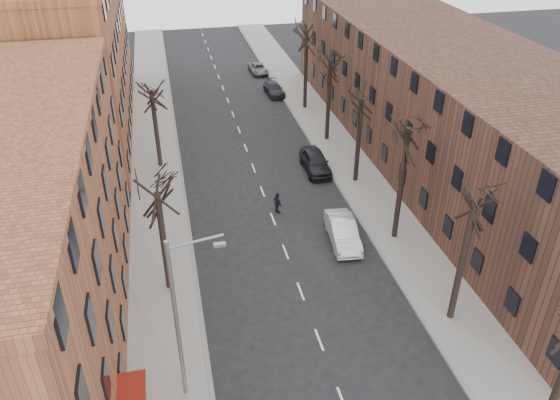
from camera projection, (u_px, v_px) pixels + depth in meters
sidewalk_left at (156, 161)px, 46.81m from camera, size 4.00×90.00×0.15m
sidewalk_right at (334, 143)px, 49.76m from camera, size 4.00×90.00×0.15m
building_left_far at (54, 57)px, 49.23m from camera, size 12.00×28.00×14.00m
building_right at (449, 105)px, 44.51m from camera, size 12.00×50.00×10.00m
tree_right_b at (450, 318)px, 30.56m from camera, size 5.20×5.20×10.80m
tree_right_c at (394, 237)px, 37.23m from camera, size 5.20×5.20×11.60m
tree_right_d at (355, 181)px, 43.89m from camera, size 5.20×5.20×10.00m
tree_right_e at (327, 140)px, 50.56m from camera, size 5.20×5.20×10.80m
tree_right_f at (305, 108)px, 57.23m from camera, size 5.20×5.20×11.60m
tree_left_a at (170, 288)px, 32.76m from camera, size 5.20×5.20×9.50m
tree_left_b at (161, 166)px, 46.09m from camera, size 5.20×5.20×9.50m
streetlight at (180, 316)px, 23.58m from camera, size 2.45×0.22×9.03m
silver_sedan at (343, 232)px, 36.43m from camera, size 2.13×4.96×1.59m
parked_car_near at (315, 161)px, 45.08m from camera, size 2.02×4.84×1.64m
parked_car_mid at (274, 89)px, 60.37m from camera, size 1.93×4.42×1.26m
parked_car_far at (258, 68)px, 66.75m from camera, size 2.07×4.17×1.13m
pedestrian_crossing at (277, 203)px, 39.51m from camera, size 0.71×1.04×1.63m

